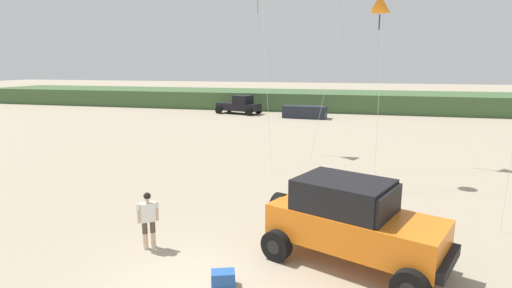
% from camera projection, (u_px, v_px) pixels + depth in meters
% --- Properties ---
extents(dune_ridge, '(90.00, 9.55, 2.01)m').
position_uv_depth(dune_ridge, '(325.00, 100.00, 47.73)').
color(dune_ridge, '#426038').
rests_on(dune_ridge, ground_plane).
extents(jeep, '(5.00, 3.82, 2.26)m').
position_uv_depth(jeep, '(352.00, 221.00, 10.40)').
color(jeep, orange).
rests_on(jeep, ground_plane).
extents(person_watching, '(0.52, 0.46, 1.67)m').
position_uv_depth(person_watching, '(148.00, 217.00, 11.35)').
color(person_watching, '#DBB28E').
rests_on(person_watching, ground_plane).
extents(cooler_box, '(0.65, 0.53, 0.38)m').
position_uv_depth(cooler_box, '(223.00, 279.00, 9.50)').
color(cooler_box, '#23519E').
rests_on(cooler_box, ground_plane).
extents(distant_pickup, '(4.93, 3.40, 1.98)m').
position_uv_depth(distant_pickup, '(240.00, 105.00, 42.63)').
color(distant_pickup, black).
rests_on(distant_pickup, ground_plane).
extents(distant_sedan, '(4.30, 1.96, 1.20)m').
position_uv_depth(distant_sedan, '(305.00, 112.00, 39.36)').
color(distant_sedan, '#1E232D').
rests_on(distant_sedan, ground_plane).
extents(kite_white_parafoil, '(1.14, 3.33, 8.11)m').
position_uv_depth(kite_white_parafoil, '(384.00, 9.00, 17.33)').
color(kite_white_parafoil, orange).
rests_on(kite_white_parafoil, ground_plane).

